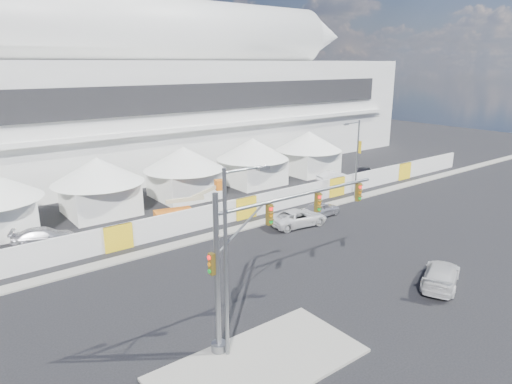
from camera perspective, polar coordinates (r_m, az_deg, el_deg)
ground at (r=28.24m, az=6.48°, el=-13.40°), size 160.00×160.00×0.00m
median_island at (r=22.95m, az=0.46°, el=-20.72°), size 10.00×5.00×0.15m
far_curb at (r=49.84m, az=13.16°, el=-0.51°), size 80.00×1.20×0.12m
stadium at (r=64.66m, az=-13.96°, el=11.60°), size 80.00×24.80×21.98m
tent_row at (r=46.42m, az=-13.88°, el=2.19°), size 53.40×8.40×5.40m
hoarding_fence at (r=41.63m, az=-1.34°, el=-1.98°), size 70.00×0.25×2.00m
scaffold_tower at (r=83.30m, az=12.43°, el=10.16°), size 4.40×4.40×12.00m
sedan_silver at (r=42.56m, az=8.06°, el=-2.14°), size 1.85×4.23×1.42m
pickup_curb at (r=40.01m, az=5.31°, el=-3.20°), size 3.13×5.53×1.46m
pickup_near at (r=31.81m, az=22.12°, el=-9.56°), size 3.95×5.39×1.45m
lot_car_a at (r=55.21m, az=9.58°, el=1.92°), size 2.15×4.18×1.31m
lot_car_b at (r=58.14m, az=13.33°, el=2.48°), size 3.50×4.53×1.44m
lot_car_c at (r=39.37m, az=-24.99°, el=-5.07°), size 3.54×5.13×1.38m
traffic_mast at (r=22.68m, az=-0.20°, el=-7.88°), size 10.95×0.78×8.03m
streetlight_median at (r=21.03m, az=-3.26°, el=-7.42°), size 2.55×0.26×9.23m
streetlight_curb at (r=47.67m, az=12.40°, el=4.63°), size 2.43×0.55×8.21m
boom_lift at (r=41.90m, az=-9.52°, el=-2.23°), size 6.77×2.23×3.35m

